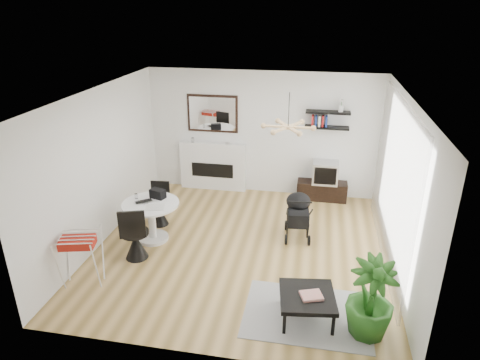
% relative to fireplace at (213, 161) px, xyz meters
% --- Properties ---
extents(floor, '(5.00, 5.00, 0.00)m').
position_rel_fireplace_xyz_m(floor, '(1.10, -2.42, -0.69)').
color(floor, olive).
rests_on(floor, ground).
extents(ceiling, '(5.00, 5.00, 0.00)m').
position_rel_fireplace_xyz_m(ceiling, '(1.10, -2.42, 2.01)').
color(ceiling, white).
rests_on(ceiling, wall_back).
extents(wall_back, '(5.00, 0.00, 5.00)m').
position_rel_fireplace_xyz_m(wall_back, '(1.10, 0.08, 0.66)').
color(wall_back, white).
rests_on(wall_back, floor).
extents(wall_left, '(0.00, 5.00, 5.00)m').
position_rel_fireplace_xyz_m(wall_left, '(-1.40, -2.42, 0.66)').
color(wall_left, white).
rests_on(wall_left, floor).
extents(wall_right, '(0.00, 5.00, 5.00)m').
position_rel_fireplace_xyz_m(wall_right, '(3.60, -2.42, 0.66)').
color(wall_right, white).
rests_on(wall_right, floor).
extents(sheer_curtain, '(0.04, 3.60, 2.60)m').
position_rel_fireplace_xyz_m(sheer_curtain, '(3.50, -2.22, 0.66)').
color(sheer_curtain, white).
rests_on(sheer_curtain, wall_right).
extents(fireplace, '(1.50, 0.17, 2.16)m').
position_rel_fireplace_xyz_m(fireplace, '(0.00, 0.00, 0.00)').
color(fireplace, white).
rests_on(fireplace, floor).
extents(shelf_lower, '(0.90, 0.25, 0.04)m').
position_rel_fireplace_xyz_m(shelf_lower, '(2.45, -0.05, 0.91)').
color(shelf_lower, black).
rests_on(shelf_lower, wall_back).
extents(shelf_upper, '(0.90, 0.25, 0.04)m').
position_rel_fireplace_xyz_m(shelf_upper, '(2.45, -0.05, 1.23)').
color(shelf_upper, black).
rests_on(shelf_upper, wall_back).
extents(pendant_lamp, '(0.90, 0.90, 0.10)m').
position_rel_fireplace_xyz_m(pendant_lamp, '(1.80, -2.12, 1.46)').
color(pendant_lamp, tan).
rests_on(pendant_lamp, ceiling).
extents(tv_console, '(1.06, 0.37, 0.40)m').
position_rel_fireplace_xyz_m(tv_console, '(2.45, -0.12, -0.49)').
color(tv_console, black).
rests_on(tv_console, floor).
extents(crt_tv, '(0.54, 0.47, 0.47)m').
position_rel_fireplace_xyz_m(crt_tv, '(2.50, -0.12, -0.05)').
color(crt_tv, '#BEBEC0').
rests_on(crt_tv, tv_console).
extents(dining_table, '(1.01, 1.01, 0.74)m').
position_rel_fireplace_xyz_m(dining_table, '(-0.53, -2.43, -0.20)').
color(dining_table, white).
rests_on(dining_table, floor).
extents(laptop, '(0.35, 0.33, 0.02)m').
position_rel_fireplace_xyz_m(laptop, '(-0.63, -2.45, 0.06)').
color(laptop, black).
rests_on(laptop, dining_table).
extents(black_bag, '(0.31, 0.24, 0.16)m').
position_rel_fireplace_xyz_m(black_bag, '(-0.48, -2.20, 0.13)').
color(black_bag, black).
rests_on(black_bag, dining_table).
extents(newspaper, '(0.37, 0.33, 0.01)m').
position_rel_fireplace_xyz_m(newspaper, '(-0.39, -2.58, 0.05)').
color(newspaper, white).
rests_on(newspaper, dining_table).
extents(drinking_glass, '(0.06, 0.06, 0.09)m').
position_rel_fireplace_xyz_m(drinking_glass, '(-0.85, -2.30, 0.10)').
color(drinking_glass, white).
rests_on(drinking_glass, dining_table).
extents(chair_far, '(0.40, 0.41, 0.83)m').
position_rel_fireplace_xyz_m(chair_far, '(-0.61, -1.84, -0.42)').
color(chair_far, black).
rests_on(chair_far, floor).
extents(chair_near, '(0.50, 0.52, 0.98)m').
position_rel_fireplace_xyz_m(chair_near, '(-0.58, -3.06, -0.38)').
color(chair_near, black).
rests_on(chair_near, floor).
extents(drying_rack, '(0.68, 0.65, 0.85)m').
position_rel_fireplace_xyz_m(drying_rack, '(-1.08, -3.87, -0.24)').
color(drying_rack, white).
rests_on(drying_rack, floor).
extents(stroller, '(0.51, 0.77, 0.90)m').
position_rel_fireplace_xyz_m(stroller, '(2.03, -1.81, -0.30)').
color(stroller, black).
rests_on(stroller, floor).
extents(rug, '(1.73, 1.25, 0.01)m').
position_rel_fireplace_xyz_m(rug, '(2.30, -3.95, -0.68)').
color(rug, gray).
rests_on(rug, floor).
extents(coffee_table, '(0.82, 0.82, 0.38)m').
position_rel_fireplace_xyz_m(coffee_table, '(2.29, -4.03, -0.34)').
color(coffee_table, black).
rests_on(coffee_table, rug).
extents(magazines, '(0.34, 0.30, 0.04)m').
position_rel_fireplace_xyz_m(magazines, '(2.34, -4.06, -0.28)').
color(magazines, '#D44235').
rests_on(magazines, coffee_table).
extents(potted_plant, '(0.75, 0.75, 1.10)m').
position_rel_fireplace_xyz_m(potted_plant, '(3.08, -4.18, -0.13)').
color(potted_plant, '#245E1A').
rests_on(potted_plant, floor).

